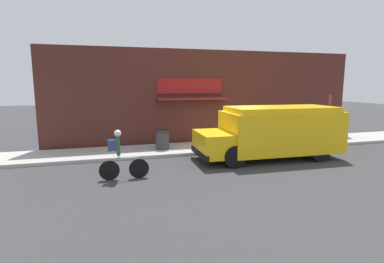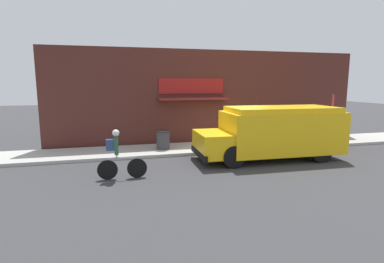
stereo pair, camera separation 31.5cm
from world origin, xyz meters
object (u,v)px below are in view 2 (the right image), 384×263
object	(u,v)px
stop_sign_post	(332,111)
cyclist	(118,155)
school_bus	(274,132)
trash_bin	(163,140)

from	to	relation	value
stop_sign_post	cyclist	bearing A→B (deg)	-164.91
school_bus	cyclist	size ratio (longest dim) A/B	3.65
school_bus	stop_sign_post	size ratio (longest dim) A/B	2.46
school_bus	cyclist	bearing A→B (deg)	-167.93
school_bus	trash_bin	bearing A→B (deg)	152.12
school_bus	trash_bin	size ratio (longest dim) A/B	7.32
cyclist	trash_bin	world-z (taller)	cyclist
stop_sign_post	school_bus	bearing A→B (deg)	-158.21
cyclist	stop_sign_post	bearing A→B (deg)	16.90
school_bus	trash_bin	world-z (taller)	school_bus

